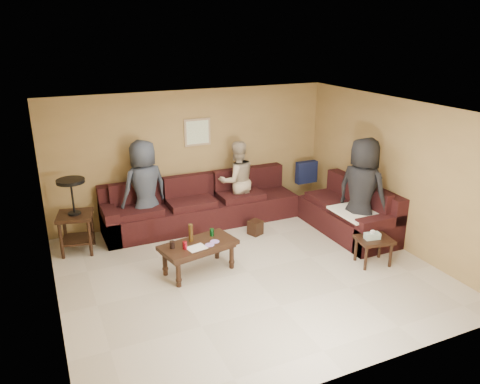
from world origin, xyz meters
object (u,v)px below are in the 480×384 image
at_px(sectional_sofa, 253,211).
at_px(side_table_right, 374,242).
at_px(person_left, 145,189).
at_px(person_right, 362,192).
at_px(end_table_left, 75,215).
at_px(person_middle, 237,181).
at_px(coffee_table, 198,248).
at_px(waste_bin, 255,227).

relative_size(sectional_sofa, side_table_right, 7.70).
xyz_separation_m(person_left, person_right, (3.28, -1.87, 0.06)).
height_order(end_table_left, person_right, person_right).
bearing_deg(person_middle, coffee_table, 50.31).
bearing_deg(sectional_sofa, coffee_table, -141.56).
relative_size(waste_bin, person_left, 0.15).
xyz_separation_m(coffee_table, end_table_left, (-1.61, 1.49, 0.26)).
xyz_separation_m(sectional_sofa, person_right, (1.39, -1.36, 0.61)).
xyz_separation_m(coffee_table, waste_bin, (1.41, 0.88, -0.28)).
bearing_deg(waste_bin, side_table_right, -56.04).
xyz_separation_m(end_table_left, person_left, (1.23, 0.22, 0.21)).
bearing_deg(person_middle, sectional_sofa, 98.57).
height_order(waste_bin, person_right, person_right).
relative_size(end_table_left, person_right, 0.68).
bearing_deg(person_left, coffee_table, 87.34).
bearing_deg(waste_bin, person_right, -35.08).
height_order(sectional_sofa, waste_bin, sectional_sofa).
height_order(side_table_right, waste_bin, side_table_right).
distance_m(side_table_right, person_left, 4.00).
bearing_deg(end_table_left, person_right, -20.21).
distance_m(coffee_table, person_right, 2.95).
distance_m(coffee_table, side_table_right, 2.76).
bearing_deg(sectional_sofa, waste_bin, -107.25).
relative_size(coffee_table, side_table_right, 2.06).
height_order(sectional_sofa, person_right, person_right).
xyz_separation_m(sectional_sofa, person_left, (-1.88, 0.52, 0.55)).
height_order(side_table_right, person_right, person_right).
bearing_deg(person_left, side_table_right, 123.64).
bearing_deg(coffee_table, person_right, -3.28).
relative_size(side_table_right, person_right, 0.32).
bearing_deg(end_table_left, coffee_table, -42.81).
xyz_separation_m(coffee_table, side_table_right, (2.61, -0.90, -0.02)).
relative_size(sectional_sofa, person_left, 2.65).
relative_size(waste_bin, person_middle, 0.17).
bearing_deg(person_left, waste_bin, 139.92).
bearing_deg(side_table_right, person_middle, 114.28).
bearing_deg(person_right, waste_bin, 33.45).
distance_m(person_middle, person_right, 2.41).
height_order(sectional_sofa, side_table_right, sectional_sofa).
relative_size(sectional_sofa, coffee_table, 3.73).
bearing_deg(waste_bin, person_left, 155.12).
bearing_deg(coffee_table, sectional_sofa, 38.44).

